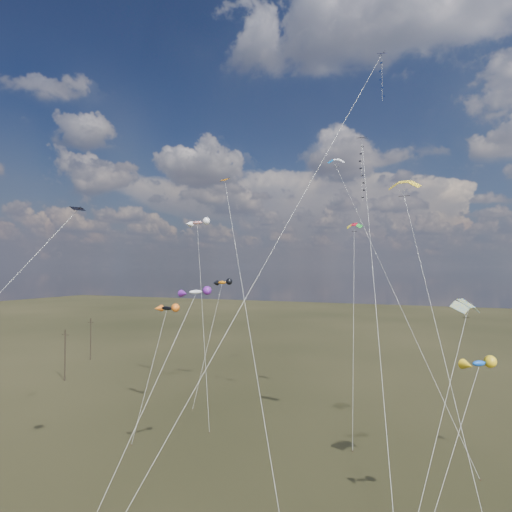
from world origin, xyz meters
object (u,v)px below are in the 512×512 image
at_px(parafoil_yellow, 404,183).
at_px(diamond_black_high, 363,180).
at_px(utility_pole_far, 91,339).
at_px(utility_pole_near, 65,355).
at_px(novelty_black_orange, 167,308).

bearing_deg(parafoil_yellow, diamond_black_high, 150.42).
xyz_separation_m(utility_pole_far, parafoil_yellow, (60.08, -23.23, 21.77)).
xyz_separation_m(utility_pole_near, novelty_black_orange, (23.74, -6.86, 8.69)).
bearing_deg(utility_pole_far, utility_pole_near, -60.26).
distance_m(utility_pole_near, utility_pole_far, 16.12).
relative_size(utility_pole_near, diamond_black_high, 0.25).
distance_m(parafoil_yellow, novelty_black_orange, 31.30).
xyz_separation_m(diamond_black_high, novelty_black_orange, (-24.05, -0.06, -14.08)).
distance_m(utility_pole_near, parafoil_yellow, 57.20).
bearing_deg(utility_pole_near, novelty_black_orange, -16.11).
bearing_deg(parafoil_yellow, novelty_black_orange, 175.21).
relative_size(utility_pole_far, novelty_black_orange, 0.60).
relative_size(utility_pole_near, novelty_black_orange, 0.60).
bearing_deg(utility_pole_far, diamond_black_high, -20.45).
distance_m(utility_pole_near, novelty_black_orange, 26.20).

